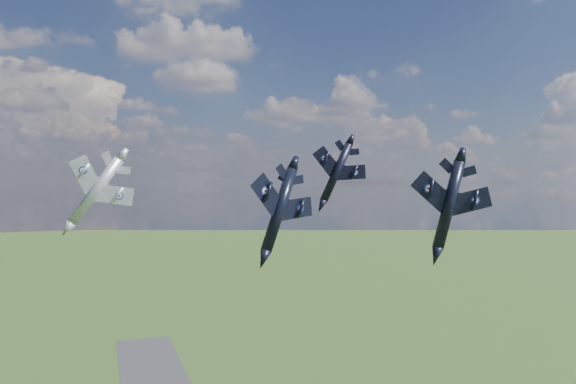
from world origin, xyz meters
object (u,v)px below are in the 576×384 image
object	(u,v)px
jet_right_navy	(449,204)
jet_high_navy	(336,172)
jet_lead_navy	(279,209)
jet_left_silver	(96,191)

from	to	relation	value
jet_right_navy	jet_high_navy	xyz separation A→B (m)	(0.57, 35.25, 4.58)
jet_right_navy	jet_high_navy	bearing A→B (deg)	107.22
jet_lead_navy	jet_high_navy	size ratio (longest dim) A/B	1.02
jet_high_navy	jet_left_silver	bearing A→B (deg)	-151.18
jet_lead_navy	jet_left_silver	xyz separation A→B (m)	(-22.91, 13.70, 2.38)
jet_right_navy	jet_left_silver	size ratio (longest dim) A/B	0.97
jet_high_navy	jet_left_silver	world-z (taller)	jet_high_navy
jet_high_navy	jet_lead_navy	bearing A→B (deg)	-112.51
jet_lead_navy	jet_right_navy	size ratio (longest dim) A/B	1.07
jet_left_silver	jet_high_navy	bearing A→B (deg)	23.93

